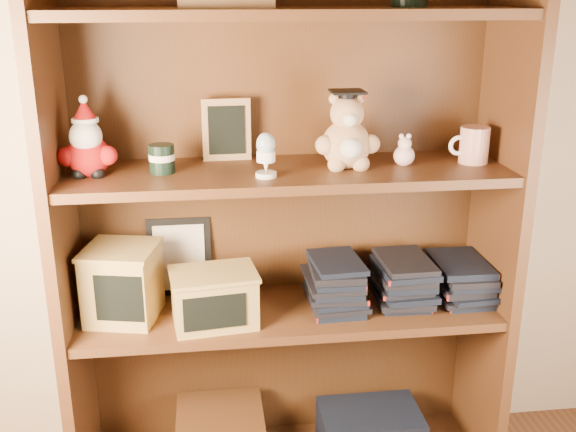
% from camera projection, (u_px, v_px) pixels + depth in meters
% --- Properties ---
extents(bookcase, '(1.20, 0.35, 1.60)m').
position_uv_depth(bookcase, '(285.00, 224.00, 1.85)').
color(bookcase, '#512E17').
rests_on(bookcase, ground).
extents(shelf_lower, '(1.14, 0.33, 0.02)m').
position_uv_depth(shelf_lower, '(288.00, 312.00, 1.88)').
color(shelf_lower, '#512E17').
rests_on(shelf_lower, ground).
extents(shelf_upper, '(1.14, 0.33, 0.02)m').
position_uv_depth(shelf_upper, '(288.00, 173.00, 1.75)').
color(shelf_upper, '#512E17').
rests_on(shelf_upper, ground).
extents(santa_plush, '(0.15, 0.11, 0.21)m').
position_uv_depth(santa_plush, '(87.00, 146.00, 1.66)').
color(santa_plush, '#A50F0F').
rests_on(santa_plush, shelf_upper).
extents(teachers_tin, '(0.07, 0.07, 0.07)m').
position_uv_depth(teachers_tin, '(162.00, 158.00, 1.70)').
color(teachers_tin, black).
rests_on(teachers_tin, shelf_upper).
extents(chalkboard_plaque, '(0.13, 0.07, 0.17)m').
position_uv_depth(chalkboard_plaque, '(227.00, 131.00, 1.81)').
color(chalkboard_plaque, '#9E7547').
rests_on(chalkboard_plaque, shelf_upper).
extents(egg_cup, '(0.05, 0.05, 0.11)m').
position_uv_depth(egg_cup, '(266.00, 153.00, 1.65)').
color(egg_cup, white).
rests_on(egg_cup, shelf_upper).
extents(grad_teddy_bear, '(0.17, 0.15, 0.21)m').
position_uv_depth(grad_teddy_bear, '(347.00, 138.00, 1.73)').
color(grad_teddy_bear, tan).
rests_on(grad_teddy_bear, shelf_upper).
extents(pink_figurine, '(0.06, 0.06, 0.09)m').
position_uv_depth(pink_figurine, '(404.00, 153.00, 1.77)').
color(pink_figurine, beige).
rests_on(pink_figurine, shelf_upper).
extents(teacher_mug, '(0.11, 0.08, 0.10)m').
position_uv_depth(teacher_mug, '(473.00, 145.00, 1.79)').
color(teacher_mug, silver).
rests_on(teacher_mug, shelf_upper).
extents(certificate_frame, '(0.18, 0.05, 0.23)m').
position_uv_depth(certificate_frame, '(179.00, 257.00, 1.93)').
color(certificate_frame, black).
rests_on(certificate_frame, shelf_lower).
extents(treats_box, '(0.22, 0.22, 0.20)m').
position_uv_depth(treats_box, '(123.00, 283.00, 1.79)').
color(treats_box, '#B18F48').
rests_on(treats_box, shelf_lower).
extents(pencils_box, '(0.24, 0.19, 0.15)m').
position_uv_depth(pencils_box, '(214.00, 298.00, 1.76)').
color(pencils_box, '#B18F48').
rests_on(pencils_box, shelf_lower).
extents(book_stack_left, '(0.14, 0.20, 0.14)m').
position_uv_depth(book_stack_left, '(334.00, 282.00, 1.87)').
color(book_stack_left, black).
rests_on(book_stack_left, shelf_lower).
extents(book_stack_mid, '(0.14, 0.20, 0.13)m').
position_uv_depth(book_stack_mid, '(402.00, 281.00, 1.89)').
color(book_stack_mid, black).
rests_on(book_stack_mid, shelf_lower).
extents(book_stack_right, '(0.14, 0.20, 0.11)m').
position_uv_depth(book_stack_right, '(462.00, 280.00, 1.92)').
color(book_stack_right, black).
rests_on(book_stack_right, shelf_lower).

